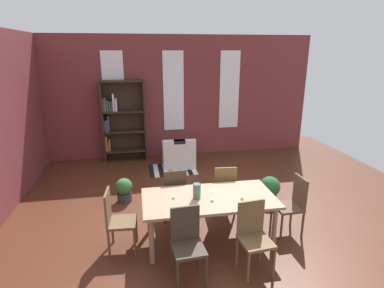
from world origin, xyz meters
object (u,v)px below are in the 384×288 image
(dining_table, at_px, (209,202))
(armchair_white, at_px, (179,155))
(potted_plant_by_shelf, at_px, (124,190))
(dining_chair_head_right, at_px, (292,203))
(vase_on_table, at_px, (197,191))
(dining_chair_near_right, at_px, (254,234))
(bookshelf_tall, at_px, (121,119))
(dining_chair_head_left, at_px, (117,219))
(dining_chair_near_left, at_px, (187,241))
(dining_chair_far_left, at_px, (174,192))
(dining_chair_far_right, at_px, (224,188))
(potted_plant_corner, at_px, (270,188))

(dining_table, relative_size, armchair_white, 2.39)
(potted_plant_by_shelf, bearing_deg, dining_chair_head_right, -30.18)
(vase_on_table, distance_m, dining_chair_near_right, 1.01)
(bookshelf_tall, distance_m, armchair_white, 1.78)
(bookshelf_tall, bearing_deg, dining_table, -70.69)
(dining_chair_near_right, bearing_deg, dining_chair_head_left, 158.06)
(dining_chair_near_right, relative_size, dining_chair_near_left, 1.00)
(dining_chair_near_right, bearing_deg, dining_chair_head_right, 37.99)
(vase_on_table, bearing_deg, potted_plant_by_shelf, 125.96)
(bookshelf_tall, bearing_deg, dining_chair_far_left, -73.62)
(dining_chair_head_left, distance_m, armchair_white, 3.61)
(dining_chair_head_right, bearing_deg, armchair_white, 112.35)
(dining_table, distance_m, dining_chair_head_left, 1.37)
(dining_chair_head_right, bearing_deg, dining_chair_head_left, 179.93)
(potted_plant_by_shelf, bearing_deg, dining_chair_near_right, -52.37)
(dining_chair_far_left, distance_m, bookshelf_tall, 3.52)
(dining_chair_head_left, height_order, dining_chair_head_right, same)
(dining_chair_far_right, xyz_separation_m, armchair_white, (-0.45, 2.62, -0.23))
(dining_table, relative_size, bookshelf_tall, 0.94)
(dining_chair_far_left, bearing_deg, potted_plant_by_shelf, 136.32)
(dining_chair_far_left, bearing_deg, dining_chair_far_right, 0.00)
(dining_chair_near_right, xyz_separation_m, armchair_white, (-0.45, 4.07, -0.23))
(bookshelf_tall, bearing_deg, dining_chair_head_left, -89.24)
(armchair_white, bearing_deg, potted_plant_corner, -57.20)
(dining_table, xyz_separation_m, armchair_white, (-0.01, 3.35, -0.39))
(potted_plant_by_shelf, bearing_deg, vase_on_table, -54.04)
(vase_on_table, relative_size, dining_chair_head_right, 0.24)
(dining_table, height_order, potted_plant_corner, dining_table)
(dining_chair_head_right, relative_size, dining_chair_near_left, 1.00)
(dining_chair_near_left, bearing_deg, dining_chair_head_right, 21.71)
(dining_chair_near_left, distance_m, potted_plant_by_shelf, 2.46)
(vase_on_table, distance_m, dining_chair_far_right, 1.02)
(armchair_white, distance_m, potted_plant_by_shelf, 2.21)
(dining_chair_far_left, height_order, bookshelf_tall, bookshelf_tall)
(dining_table, relative_size, dining_chair_head_left, 2.09)
(dining_chair_head_left, bearing_deg, vase_on_table, -0.24)
(dining_table, distance_m, dining_chair_far_left, 0.86)
(dining_chair_far_right, bearing_deg, potted_plant_corner, 18.36)
(dining_chair_far_left, bearing_deg, vase_on_table, -70.75)
(dining_chair_far_right, distance_m, dining_chair_head_left, 1.94)
(dining_chair_near_right, height_order, dining_chair_head_left, same)
(dining_chair_far_right, distance_m, potted_plant_corner, 1.10)
(vase_on_table, bearing_deg, dining_chair_far_right, 48.94)
(dining_chair_near_right, xyz_separation_m, dining_chair_head_left, (-1.80, 0.73, 0.00))
(vase_on_table, bearing_deg, dining_chair_near_right, -49.00)
(dining_chair_far_left, relative_size, potted_plant_corner, 1.85)
(dining_table, height_order, dining_chair_head_right, dining_chair_head_right)
(dining_table, xyz_separation_m, dining_chair_near_left, (-0.45, -0.72, -0.15))
(vase_on_table, bearing_deg, armchair_white, 86.96)
(dining_chair_head_right, height_order, potted_plant_by_shelf, dining_chair_head_right)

